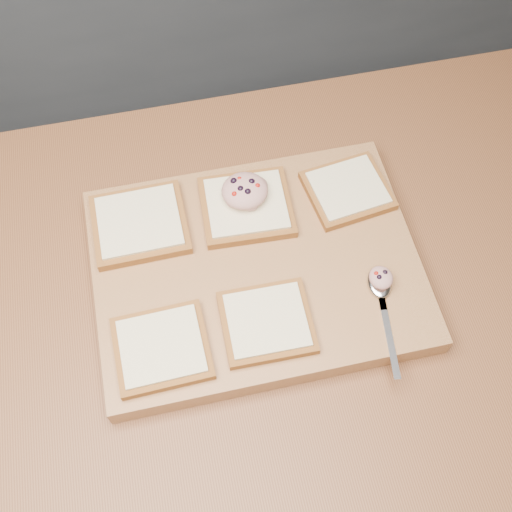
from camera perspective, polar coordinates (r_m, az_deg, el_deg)
The scene contains 11 objects.
ground at distance 1.77m, azimuth 3.83°, elevation -16.22°, with size 4.00×4.00×0.00m, color #515459.
island_counter at distance 1.33m, azimuth 4.99°, elevation -11.77°, with size 2.00×0.80×0.90m.
cutting_board at distance 0.91m, azimuth -0.00°, elevation -1.16°, with size 0.45×0.34×0.04m, color #AA7948.
bread_far_left at distance 0.93m, azimuth -10.30°, elevation 2.83°, with size 0.13×0.12×0.02m.
bread_far_center at distance 0.93m, azimuth -0.86°, elevation 4.43°, with size 0.13×0.12×0.02m.
bread_far_right at distance 0.95m, azimuth 8.15°, elevation 5.82°, with size 0.13×0.12×0.02m.
bread_near_left at distance 0.84m, azimuth -8.38°, elevation -8.09°, with size 0.12×0.11×0.02m.
bread_near_center at distance 0.84m, azimuth 0.97°, elevation -5.89°, with size 0.12×0.11×0.02m.
tuna_salad_dollop at distance 0.91m, azimuth -1.02°, elevation 5.84°, with size 0.07×0.06×0.03m.
spoon at distance 0.88m, azimuth 11.02°, elevation -3.02°, with size 0.04×0.16×0.01m.
spoon_salad at distance 0.87m, azimuth 11.05°, elevation -1.89°, with size 0.03×0.04×0.02m.
Camera 1 is at (-0.20, -0.36, 1.72)m, focal length 45.00 mm.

